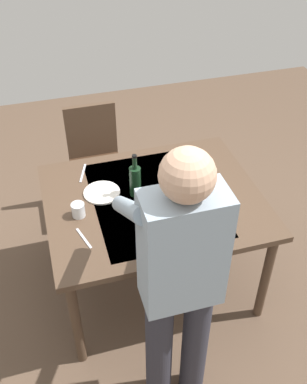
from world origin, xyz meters
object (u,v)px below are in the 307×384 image
water_cup_far_left (142,218)px  dinner_plate_near (102,193)px  wine_bottle (135,180)px  side_bowl_salad (153,239)px  chair_near (95,155)px  water_cup_near_left (78,210)px  person_server (180,280)px  wine_glass_left (211,227)px  water_cup_near_right (177,165)px  serving_bowl_pasta (194,187)px  dining_table (154,207)px

water_cup_far_left → dinner_plate_near: water_cup_far_left is taller
wine_bottle → side_bowl_salad: (0.01, 0.44, -0.08)m
chair_near → side_bowl_salad: 1.34m
wine_bottle → water_cup_near_left: 0.39m
chair_near → water_cup_near_left: 1.03m
water_cup_near_left → side_bowl_salad: water_cup_near_left is taller
person_server → dinner_plate_near: 0.98m
wine_bottle → chair_near: bearing=-81.9°
person_server → wine_glass_left: person_server is taller
wine_glass_left → water_cup_near_right: 0.67m
chair_near → water_cup_near_left: bearing=75.3°
wine_glass_left → side_bowl_salad: bearing=-11.5°
water_cup_far_left → serving_bowl_pasta: 0.44m
side_bowl_salad → person_server: bearing=90.2°
side_bowl_salad → wine_bottle: bearing=-91.6°
dining_table → person_server: (0.11, 0.81, 0.27)m
water_cup_near_right → serving_bowl_pasta: bearing=100.4°
side_bowl_salad → dinner_plate_near: 0.55m
chair_near → serving_bowl_pasta: chair_near is taller
chair_near → wine_glass_left: size_ratio=6.03×
water_cup_near_left → serving_bowl_pasta: size_ratio=0.29×
water_cup_far_left → serving_bowl_pasta: bearing=-152.6°
dining_table → chair_near: (0.22, -0.93, -0.17)m
dining_table → side_bowl_salad: side_bowl_salad is taller
side_bowl_salad → dinner_plate_near: size_ratio=0.78×
wine_glass_left → water_cup_near_left: 0.79m
water_cup_far_left → serving_bowl_pasta: water_cup_far_left is taller
water_cup_near_left → water_cup_far_left: same height
water_cup_near_left → wine_glass_left: bearing=148.7°
chair_near → side_bowl_salad: bearing=94.8°
wine_glass_left → side_bowl_salad: 0.32m
chair_near → water_cup_far_left: 1.17m
person_server → wine_glass_left: bearing=-129.8°
serving_bowl_pasta → water_cup_near_left: bearing=2.2°
person_server → water_cup_near_left: person_server is taller
water_cup_near_right → dining_table: bearing=45.3°
wine_glass_left → serving_bowl_pasta: wine_glass_left is taller
wine_glass_left → water_cup_near_left: size_ratio=1.73×
serving_bowl_pasta → dinner_plate_near: bearing=-13.6°
person_server → wine_bottle: 0.88m
serving_bowl_pasta → chair_near: bearing=-62.3°
dinner_plate_near → chair_near: bearing=-95.8°
person_server → wine_bottle: (-0.01, -0.88, -0.08)m
dining_table → person_server: bearing=82.4°
dining_table → chair_near: bearing=-76.7°
water_cup_near_left → dinner_plate_near: (-0.17, -0.17, -0.04)m
wine_bottle → wine_glass_left: 0.59m
water_cup_near_left → water_cup_far_left: (-0.34, 0.17, -0.00)m
water_cup_far_left → side_bowl_salad: size_ratio=0.48×
water_cup_near_left → water_cup_near_right: (-0.70, -0.26, 0.01)m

